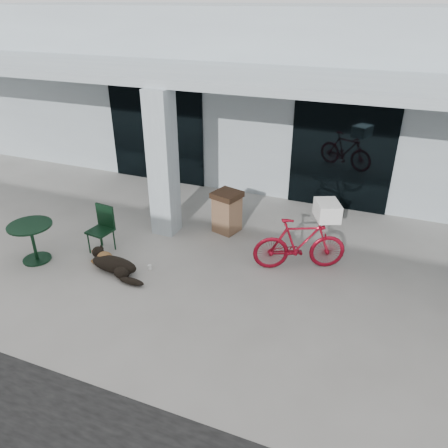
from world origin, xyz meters
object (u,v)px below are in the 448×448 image
at_px(cafe_chair_near, 100,230).
at_px(trash_receptacle, 227,212).
at_px(dog, 114,264).
at_px(cafe_table_near, 33,243).
at_px(bicycle, 300,244).

height_order(cafe_chair_near, trash_receptacle, cafe_chair_near).
distance_m(dog, trash_receptacle, 2.74).
bearing_deg(cafe_table_near, trash_receptacle, 39.88).
bearing_deg(cafe_chair_near, dog, -32.23).
distance_m(dog, cafe_chair_near, 0.93).
xyz_separation_m(bicycle, dog, (-3.21, -1.46, -0.35)).
distance_m(cafe_table_near, cafe_chair_near, 1.28).
height_order(bicycle, trash_receptacle, bicycle).
height_order(dog, trash_receptacle, trash_receptacle).
xyz_separation_m(dog, cafe_table_near, (-1.70, -0.21, 0.21)).
distance_m(bicycle, dog, 3.54).
bearing_deg(bicycle, cafe_table_near, 84.26).
xyz_separation_m(dog, cafe_chair_near, (-0.68, 0.56, 0.30)).
distance_m(cafe_table_near, trash_receptacle, 4.01).
distance_m(dog, cafe_table_near, 1.73).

